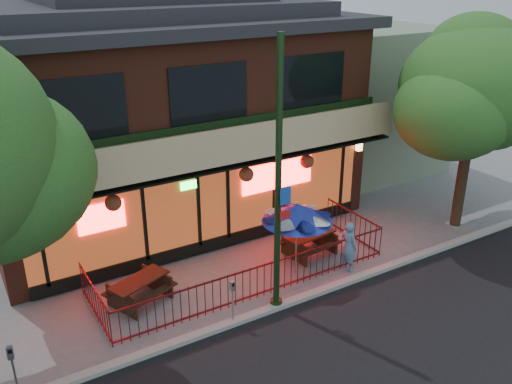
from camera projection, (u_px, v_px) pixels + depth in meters
ground at (268, 299)px, 14.60m from camera, size 80.00×80.00×0.00m
curb at (278, 306)px, 14.18m from camera, size 80.00×0.25×0.12m
restaurant_building at (159, 97)px, 18.61m from camera, size 12.96×9.49×8.05m
neighbor_building at (348, 96)px, 23.80m from camera, size 6.00×7.00×6.00m
patio_fence at (258, 270)px, 14.75m from camera, size 8.44×2.62×1.00m
street_light at (278, 197)px, 13.06m from camera, size 0.43×0.32×7.00m
street_tree_right at (476, 81)px, 16.97m from camera, size 4.80×4.80×7.02m
picnic_table_left at (140, 287)px, 14.31m from camera, size 1.94×1.73×0.68m
picnic_table_right at (309, 240)px, 16.72m from camera, size 1.75×1.41×0.69m
patio_umbrella at (297, 213)px, 15.06m from camera, size 2.00×2.00×2.29m
pedestrian at (348, 246)px, 15.72m from camera, size 0.48×0.63×1.55m
parking_meter_near at (232, 296)px, 13.25m from camera, size 0.12×0.11×1.24m
parking_meter_far at (13, 365)px, 10.83m from camera, size 0.14×0.12×1.37m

